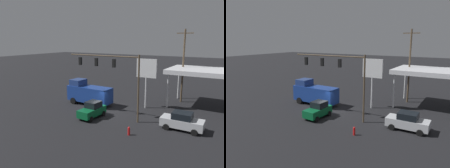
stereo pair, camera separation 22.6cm
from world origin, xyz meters
TOP-DOWN VIEW (x-y plane):
  - ground_plane at (0.00, 0.00)m, footprint 200.00×200.00m
  - traffic_signal_assembly at (-1.66, 0.86)m, footprint 9.84×0.43m
  - utility_pole at (-7.42, -10.25)m, footprint 2.40×0.26m
  - gas_station_canopy at (-11.71, -9.21)m, footprint 11.69×7.08m
  - price_sign at (-3.89, -4.66)m, footprint 2.84×0.27m
  - hatchback_crossing at (0.28, 2.24)m, footprint 2.07×3.86m
  - delivery_truck at (4.03, -2.00)m, footprint 6.83×2.64m
  - sedan_far at (-10.14, 0.39)m, footprint 4.42×2.11m
  - fire_hydrant at (-5.91, 4.52)m, footprint 0.24×0.24m

SIDE VIEW (x-z plane):
  - ground_plane at x=0.00m, z-range 0.00..0.00m
  - fire_hydrant at x=-5.91m, z-range 0.00..0.88m
  - hatchback_crossing at x=0.28m, z-range -0.04..1.93m
  - sedan_far at x=-10.14m, z-range -0.01..1.92m
  - delivery_truck at x=4.03m, z-range -0.10..3.48m
  - gas_station_canopy at x=-11.71m, z-range 2.35..7.77m
  - price_sign at x=-3.89m, z-range 1.78..8.66m
  - utility_pole at x=-7.42m, z-range 0.29..11.23m
  - traffic_signal_assembly at x=-1.66m, z-range 2.00..9.82m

